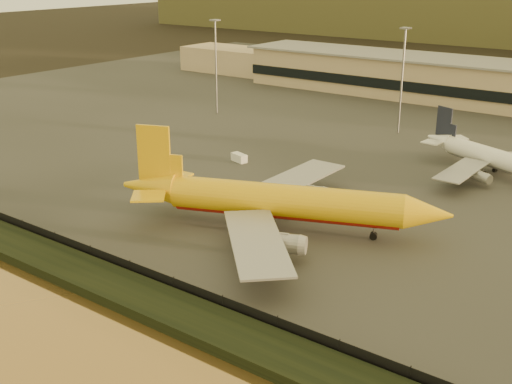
# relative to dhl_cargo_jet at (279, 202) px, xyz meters

# --- Properties ---
(ground) EXTENTS (900.00, 900.00, 0.00)m
(ground) POSITION_rel_dhl_cargo_jet_xyz_m (-1.04, -11.93, -4.87)
(ground) COLOR black
(ground) RESTS_ON ground
(embankment) EXTENTS (320.00, 7.00, 1.40)m
(embankment) POSITION_rel_dhl_cargo_jet_xyz_m (-1.04, -28.93, -4.17)
(embankment) COLOR black
(embankment) RESTS_ON ground
(tarmac) EXTENTS (320.00, 220.00, 0.20)m
(tarmac) POSITION_rel_dhl_cargo_jet_xyz_m (-1.04, 83.07, -4.77)
(tarmac) COLOR #2D2D2D
(tarmac) RESTS_ON ground
(perimeter_fence) EXTENTS (300.00, 0.05, 2.20)m
(perimeter_fence) POSITION_rel_dhl_cargo_jet_xyz_m (-1.04, -24.93, -3.57)
(perimeter_fence) COLOR black
(perimeter_fence) RESTS_ON tarmac
(terminal_building) EXTENTS (202.00, 25.00, 12.60)m
(terminal_building) POSITION_rel_dhl_cargo_jet_xyz_m (-15.56, 113.62, 1.37)
(terminal_building) COLOR tan
(terminal_building) RESTS_ON tarmac
(apron_light_masts) EXTENTS (152.20, 12.20, 25.40)m
(apron_light_masts) POSITION_rel_dhl_cargo_jet_xyz_m (13.96, 63.07, 10.83)
(apron_light_masts) COLOR slate
(apron_light_masts) RESTS_ON tarmac
(dhl_cargo_jet) EXTENTS (50.32, 47.61, 15.65)m
(dhl_cargo_jet) POSITION_rel_dhl_cargo_jet_xyz_m (0.00, 0.00, 0.00)
(dhl_cargo_jet) COLOR #E5AD0C
(dhl_cargo_jet) RESTS_ON tarmac
(white_narrowbody_jet) EXTENTS (36.64, 34.61, 11.05)m
(white_narrowbody_jet) POSITION_rel_dhl_cargo_jet_xyz_m (19.45, 47.74, -1.37)
(white_narrowbody_jet) COLOR white
(white_narrowbody_jet) RESTS_ON tarmac
(gse_vehicle_yellow) EXTENTS (4.81, 2.93, 2.02)m
(gse_vehicle_yellow) POSITION_rel_dhl_cargo_jet_xyz_m (0.15, 12.07, -3.66)
(gse_vehicle_yellow) COLOR #E5AD0C
(gse_vehicle_yellow) RESTS_ON tarmac
(gse_vehicle_white) EXTENTS (4.13, 2.75, 1.71)m
(gse_vehicle_white) POSITION_rel_dhl_cargo_jet_xyz_m (-27.62, 25.26, -3.82)
(gse_vehicle_white) COLOR white
(gse_vehicle_white) RESTS_ON tarmac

